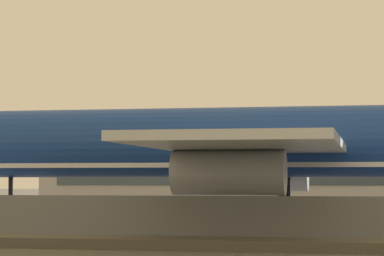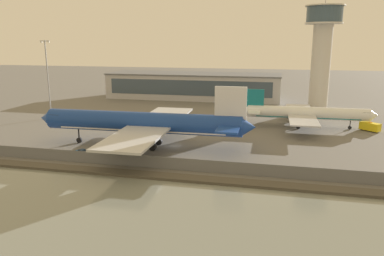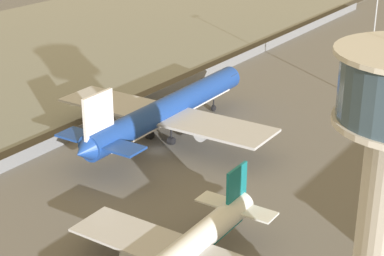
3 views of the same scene
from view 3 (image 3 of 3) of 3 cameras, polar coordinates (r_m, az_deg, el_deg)
name	(u,v)px [view 3 (image 3 of 3)]	position (r m, az deg, el deg)	size (l,w,h in m)	color
ground_plane	(158,150)	(116.80, -3.07, -2.01)	(500.00, 500.00, 0.00)	#66635E
shoreline_seawall	(75,125)	(129.26, -10.34, 0.23)	(320.00, 3.00, 0.50)	#474238
perimeter_fence	(92,126)	(125.97, -8.89, 0.19)	(280.00, 0.10, 2.39)	slate
cargo_jet_blue	(168,110)	(120.40, -2.19, 1.61)	(51.29, 43.98, 14.48)	#193D93
baggage_tug	(156,106)	(136.00, -3.24, 1.94)	(3.55, 2.59, 1.80)	#19519E
apron_light_mast_apron_west	(373,43)	(141.91, 15.77, 7.29)	(3.20, 0.40, 24.02)	#93969B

